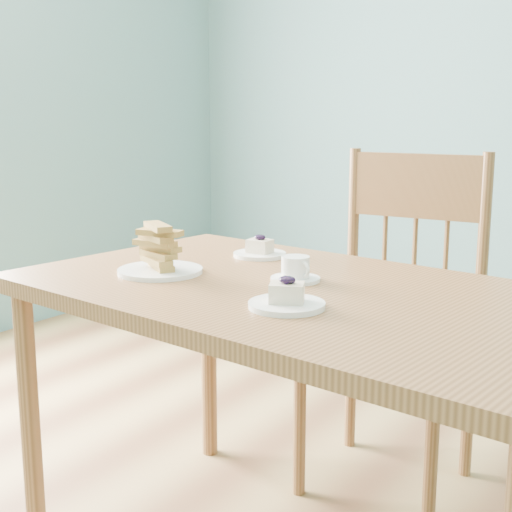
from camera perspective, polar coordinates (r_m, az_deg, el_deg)
room at (r=1.67m, az=11.21°, el=18.40°), size 5.01×5.01×2.71m
dining_table at (r=1.66m, az=3.88°, el=-5.06°), size 1.46×0.92×0.74m
dining_chair at (r=2.22m, az=11.09°, el=-4.91°), size 0.50×0.47×1.03m
cheesecake_plate_near at (r=1.47m, az=2.48°, el=-3.51°), size 0.16×0.16×0.07m
cheesecake_plate_far at (r=1.99m, az=0.30°, el=0.42°), size 0.15×0.15×0.06m
coffee_cup at (r=1.70m, az=3.20°, el=-1.17°), size 0.12×0.12×0.06m
biscotti_plate at (r=1.80m, az=-7.71°, el=0.01°), size 0.21×0.21×0.13m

